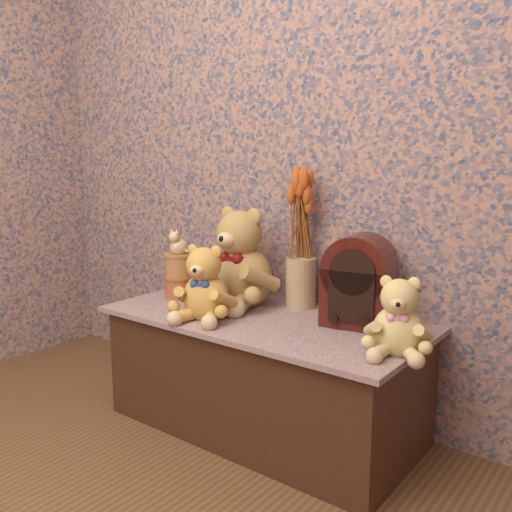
% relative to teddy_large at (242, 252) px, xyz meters
% --- Properties ---
extents(display_shelf, '(1.23, 0.60, 0.46)m').
position_rel_teddy_large_xyz_m(display_shelf, '(0.18, -0.10, -0.44)').
color(display_shelf, '#35476D').
rests_on(display_shelf, ground).
extents(teddy_large, '(0.34, 0.41, 0.43)m').
position_rel_teddy_large_xyz_m(teddy_large, '(0.00, 0.00, 0.00)').
color(teddy_large, '#AF8044').
rests_on(teddy_large, display_shelf).
extents(teddy_medium, '(0.31, 0.34, 0.30)m').
position_rel_teddy_large_xyz_m(teddy_medium, '(0.02, -0.25, -0.06)').
color(teddy_medium, '#C58337').
rests_on(teddy_medium, display_shelf).
extents(teddy_small, '(0.28, 0.30, 0.26)m').
position_rel_teddy_large_xyz_m(teddy_small, '(0.75, -0.16, -0.08)').
color(teddy_small, '#E0BD6A').
rests_on(teddy_small, display_shelf).
extents(cathedral_radio, '(0.26, 0.21, 0.33)m').
position_rel_teddy_large_xyz_m(cathedral_radio, '(0.52, 0.02, -0.05)').
color(cathedral_radio, '#340F09').
rests_on(cathedral_radio, display_shelf).
extents(ceramic_vase, '(0.14, 0.14, 0.20)m').
position_rel_teddy_large_xyz_m(ceramic_vase, '(0.22, 0.10, -0.11)').
color(ceramic_vase, tan).
rests_on(ceramic_vase, display_shelf).
extents(dried_stalks, '(0.21, 0.21, 0.39)m').
position_rel_teddy_large_xyz_m(dried_stalks, '(0.22, 0.10, 0.18)').
color(dried_stalks, '#BE511E').
rests_on(dried_stalks, ceramic_vase).
extents(biscuit_tin_lower, '(0.15, 0.15, 0.09)m').
position_rel_teddy_large_xyz_m(biscuit_tin_lower, '(-0.27, -0.09, -0.17)').
color(biscuit_tin_lower, '#C57839').
rests_on(biscuit_tin_lower, display_shelf).
extents(biscuit_tin_upper, '(0.14, 0.14, 0.10)m').
position_rel_teddy_large_xyz_m(biscuit_tin_upper, '(-0.27, -0.09, -0.07)').
color(biscuit_tin_upper, tan).
rests_on(biscuit_tin_upper, biscuit_tin_lower).
extents(cat_figurine, '(0.08, 0.09, 0.11)m').
position_rel_teddy_large_xyz_m(cat_figurine, '(-0.27, -0.09, 0.03)').
color(cat_figurine, silver).
rests_on(cat_figurine, biscuit_tin_upper).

